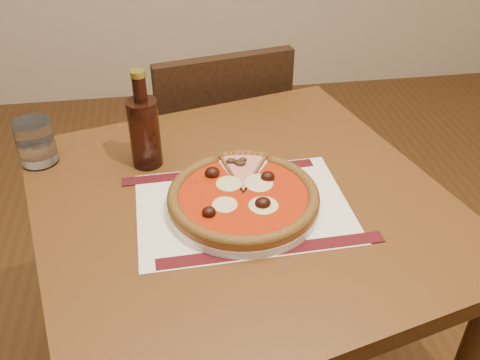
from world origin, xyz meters
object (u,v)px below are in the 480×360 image
chair_far (216,152)px  pizza (243,196)px  water_glass (36,142)px  table (241,236)px  plate (243,204)px  bottle (144,130)px

chair_far → pizza: size_ratio=2.86×
water_glass → table: bearing=-25.3°
water_glass → pizza: bearing=-29.0°
plate → bottle: size_ratio=1.35×
chair_far → bottle: (-0.20, -0.45, 0.35)m
chair_far → pizza: bearing=77.5°
table → plate: 0.12m
table → water_glass: bearing=154.7°
plate → pizza: (-0.00, 0.00, 0.02)m
table → chair_far: chair_far is taller
chair_far → water_glass: water_glass is taller
plate → bottle: 0.27m
table → plate: (-0.00, -0.03, 0.11)m
pizza → water_glass: 0.48m
plate → water_glass: bearing=151.0°
table → water_glass: (-0.42, 0.20, 0.15)m
table → bottle: size_ratio=4.44×
table → bottle: 0.30m
water_glass → bottle: (0.24, -0.04, 0.04)m
table → pizza: (-0.00, -0.03, 0.13)m
plate → bottle: bearing=134.0°
pizza → plate: bearing=-85.2°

